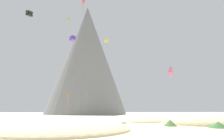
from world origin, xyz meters
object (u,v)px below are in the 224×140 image
at_px(bush_mid_center, 123,122).
at_px(kite_cyan_low, 87,96).
at_px(rock_massif, 86,61).
at_px(kite_orange_low, 68,97).
at_px(bush_near_left, 180,119).
at_px(bush_scatter_east, 175,121).
at_px(bush_far_right, 218,125).
at_px(kite_indigo_mid, 73,38).
at_px(kite_yellow_high, 106,41).
at_px(bush_near_right, 176,119).
at_px(kite_rainbow_low, 171,72).
at_px(kite_red_high, 83,2).
at_px(kite_lime_high, 69,19).
at_px(kite_black_high, 29,13).
at_px(bush_ridge_crest, 170,123).
at_px(kite_magenta_mid, 171,70).

bearing_deg(bush_mid_center, kite_cyan_low, 100.41).
xyz_separation_m(rock_massif, kite_orange_low, (-5.60, -46.50, -23.15)).
distance_m(bush_near_left, bush_scatter_east, 9.71).
distance_m(bush_far_right, kite_indigo_mid, 42.04).
height_order(bush_near_left, kite_yellow_high, kite_yellow_high).
bearing_deg(bush_scatter_east, bush_near_left, 61.96).
relative_size(kite_cyan_low, kite_indigo_mid, 2.07).
bearing_deg(kite_indigo_mid, bush_near_right, -54.88).
bearing_deg(kite_yellow_high, bush_far_right, -6.75).
bearing_deg(kite_rainbow_low, kite_red_high, 130.54).
relative_size(kite_lime_high, kite_indigo_mid, 2.00).
xyz_separation_m(bush_near_right, kite_cyan_low, (-21.04, 25.28, 6.75)).
bearing_deg(bush_scatter_east, rock_massif, 100.93).
height_order(kite_red_high, kite_black_high, kite_red_high).
bearing_deg(kite_yellow_high, kite_rainbow_low, 1.89).
height_order(bush_near_left, bush_near_right, bush_near_left).
distance_m(rock_massif, kite_cyan_low, 54.04).
xyz_separation_m(bush_ridge_crest, bush_far_right, (5.40, -4.11, -0.06)).
height_order(bush_ridge_crest, kite_orange_low, kite_orange_low).
bearing_deg(kite_black_high, kite_rainbow_low, 122.48).
bearing_deg(kite_indigo_mid, kite_red_high, 39.23).
xyz_separation_m(bush_far_right, kite_lime_high, (-26.51, 57.95, 38.85)).
relative_size(bush_near_left, bush_ridge_crest, 0.76).
distance_m(bush_near_left, kite_red_high, 49.99).
bearing_deg(bush_ridge_crest, kite_orange_low, 113.28).
xyz_separation_m(kite_orange_low, kite_magenta_mid, (35.82, -5.55, 9.45)).
height_order(bush_mid_center, kite_orange_low, kite_orange_low).
relative_size(bush_far_right, bush_mid_center, 1.58).
relative_size(bush_ridge_crest, kite_lime_high, 0.64).
height_order(bush_scatter_east, kite_orange_low, kite_orange_low).
bearing_deg(kite_lime_high, kite_magenta_mid, 143.38).
bearing_deg(rock_massif, kite_orange_low, -96.87).
height_order(bush_mid_center, kite_magenta_mid, kite_magenta_mid).
relative_size(bush_far_right, kite_lime_high, 0.77).
bearing_deg(rock_massif, kite_red_high, -90.86).
xyz_separation_m(kite_indigo_mid, kite_black_high, (-10.54, -4.46, 4.67)).
bearing_deg(kite_yellow_high, kite_orange_low, -71.54).
relative_size(kite_yellow_high, kite_indigo_mid, 1.94).
distance_m(bush_ridge_crest, kite_magenta_mid, 45.96).
bearing_deg(bush_scatter_east, kite_red_high, 118.78).
xyz_separation_m(kite_yellow_high, kite_indigo_mid, (-11.87, -31.28, -9.66)).
relative_size(bush_far_right, kite_black_high, 1.49).
bearing_deg(bush_near_left, kite_rainbow_low, 87.61).
bearing_deg(kite_magenta_mid, bush_mid_center, -55.05).
bearing_deg(bush_near_right, kite_lime_high, 129.23).
height_order(kite_indigo_mid, kite_magenta_mid, kite_indigo_mid).
bearing_deg(bush_mid_center, bush_far_right, -44.61).
bearing_deg(bush_near_left, kite_indigo_mid, 156.05).
bearing_deg(kite_red_high, bush_far_right, -159.96).
relative_size(bush_near_left, kite_yellow_high, 0.50).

